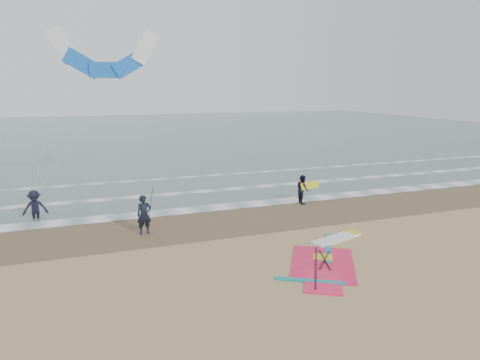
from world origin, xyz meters
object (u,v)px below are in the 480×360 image
object	(u,v)px
windsurf_rig	(328,256)
person_walking	(302,189)
person_standing	(144,215)
surf_kite	(106,58)
person_wading	(34,202)

from	to	relation	value
windsurf_rig	person_walking	size ratio (longest dim) A/B	3.42
person_standing	surf_kite	world-z (taller)	surf_kite
person_walking	surf_kite	distance (m)	13.20
windsurf_rig	person_standing	bearing A→B (deg)	141.02
windsurf_rig	person_wading	xyz separation A→B (m)	(-11.09, 9.08, 0.87)
surf_kite	person_standing	bearing A→B (deg)	-83.54
person_walking	person_wading	xyz separation A→B (m)	(-13.82, 1.78, 0.10)
person_wading	person_walking	bearing A→B (deg)	-9.25
windsurf_rig	person_wading	world-z (taller)	person_wading
windsurf_rig	surf_kite	distance (m)	16.36
surf_kite	person_wading	bearing A→B (deg)	-139.92
windsurf_rig	person_wading	bearing A→B (deg)	140.70
windsurf_rig	surf_kite	xyz separation A→B (m)	(-7.12, 12.42, 7.92)
person_walking	person_wading	bearing A→B (deg)	89.41
person_standing	surf_kite	distance (m)	10.22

